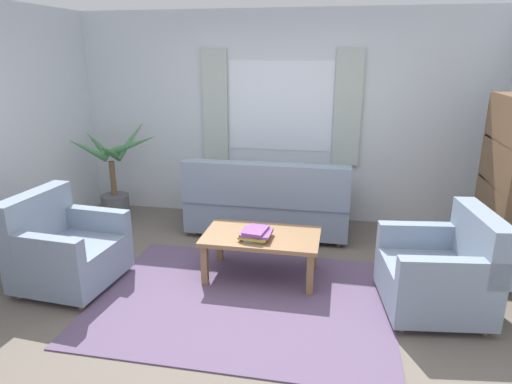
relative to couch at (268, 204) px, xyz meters
The scene contains 11 objects.
ground_plane 1.63m from the couch, 88.39° to the right, with size 6.24×6.24×0.00m, color #6B6056.
wall_back 1.15m from the couch, 86.25° to the left, with size 5.32×0.12×2.60m, color silver.
window_with_curtains 1.23m from the couch, 85.73° to the left, with size 1.98×0.07×1.40m.
area_rug 1.62m from the couch, 88.39° to the right, with size 2.57×1.92×0.01m, color #604C6B.
couch is the anchor object (origin of this frame).
armchair_left 2.29m from the couch, 135.78° to the right, with size 0.88×0.90×0.88m.
armchair_right 2.21m from the couch, 39.54° to the right, with size 0.92×0.94×0.88m.
coffee_table 1.12m from the couch, 83.56° to the right, with size 1.10×0.64×0.44m.
book_stack_on_table 1.21m from the couch, 85.73° to the right, with size 0.30×0.30×0.09m.
potted_plant 2.02m from the couch, behind, with size 1.21×1.10×1.26m.
bookshelf 2.49m from the couch, 11.40° to the right, with size 0.30×0.94×1.72m.
Camera 1 is at (0.78, -3.40, 2.10)m, focal length 31.41 mm.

